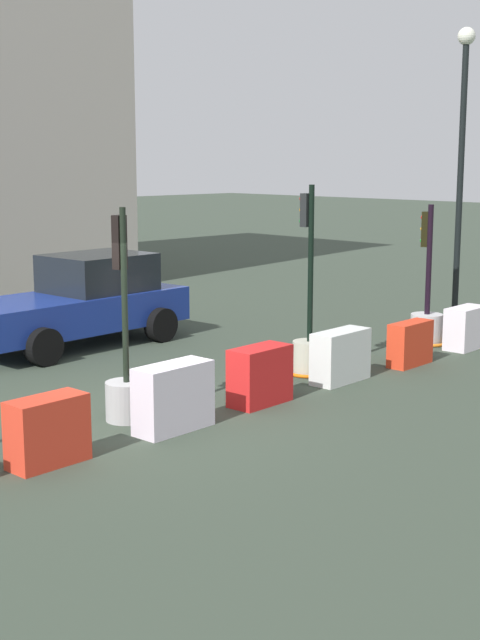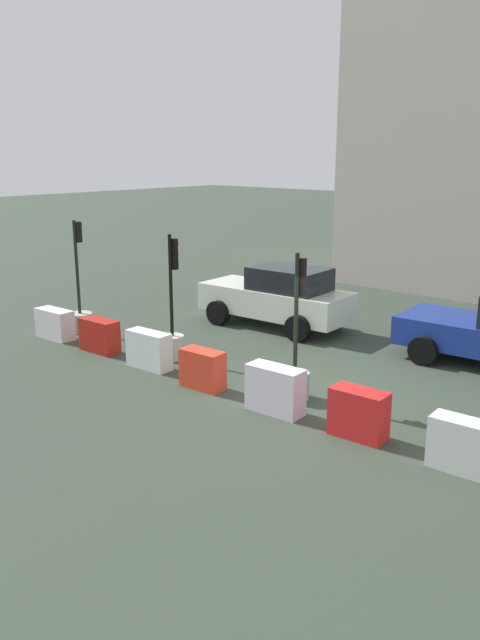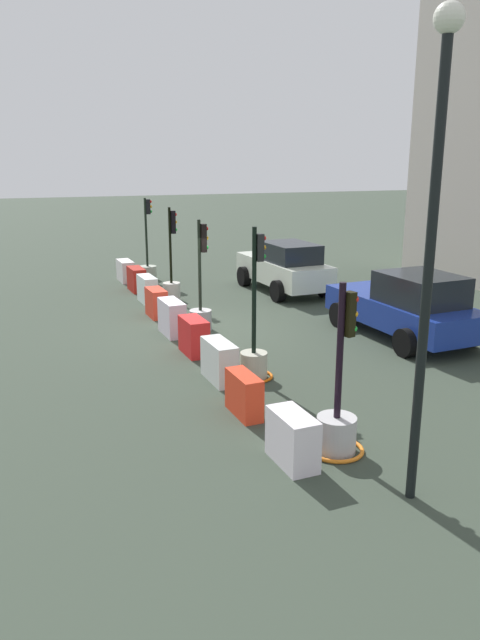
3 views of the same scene
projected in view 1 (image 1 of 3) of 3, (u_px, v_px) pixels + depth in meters
The scene contains 12 objects.
ground_plane at pixel (130, 418), 12.61m from camera, with size 120.00×120.00×0.00m, color #354134.
traffic_light_2 at pixel (126, 379), 12.44m from camera, with size 0.60×0.60×2.99m.
traffic_light_3 at pixel (309, 343), 15.18m from camera, with size 0.83×0.83×3.21m.
traffic_light_4 at pixel (427, 320), 17.68m from camera, with size 0.91×0.91×2.76m.
construction_barrier_3 at pixel (48, 431), 10.63m from camera, with size 0.99×0.50×0.83m.
construction_barrier_4 at pixel (173, 397), 11.98m from camera, with size 1.16×0.52×0.92m.
construction_barrier_5 at pixel (260, 376), 13.28m from camera, with size 1.02×0.53×0.87m.
construction_barrier_6 at pixel (341, 356), 14.62m from camera, with size 1.14×0.50×0.85m.
construction_barrier_7 at pixel (410, 344), 15.79m from camera, with size 0.99×0.42×0.78m.
construction_barrier_8 at pixel (466, 328), 17.19m from camera, with size 0.99×0.52×0.81m.
car_blue_estate at pixel (80, 302), 17.48m from camera, with size 4.70×2.45×1.76m.
street_lamp_post at pixel (462, 143), 18.34m from camera, with size 0.36×0.36×6.25m.
Camera 1 is at (-7.43, -9.76, 3.63)m, focal length 49.90 mm.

